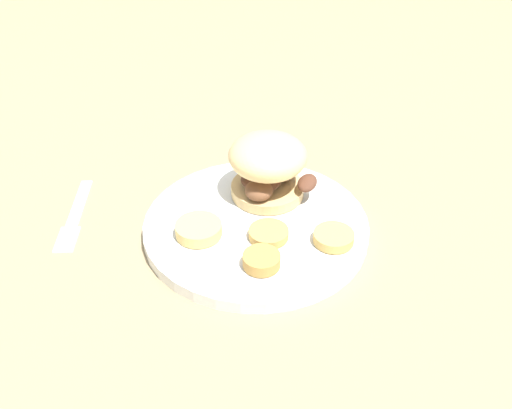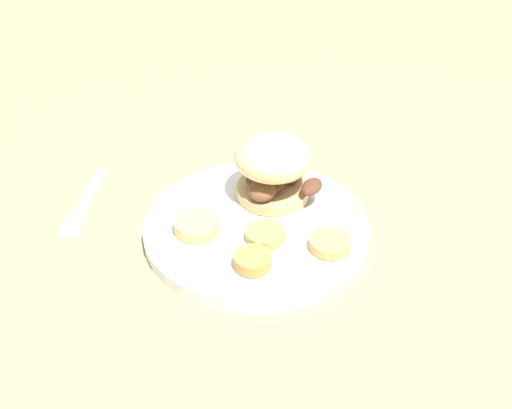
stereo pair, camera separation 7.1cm
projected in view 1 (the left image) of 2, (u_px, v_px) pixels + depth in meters
The scene contains 8 objects.
ground_plane at pixel (256, 232), 0.74m from camera, with size 4.00×4.00×0.00m, color #937F5B.
dinner_plate at pixel (256, 226), 0.73m from camera, with size 0.27×0.27×0.02m.
sandwich at pixel (268, 165), 0.75m from camera, with size 0.12×0.10×0.08m.
potato_round_0 at pixel (262, 260), 0.66m from camera, with size 0.04×0.04×0.01m, color #BC8942.
potato_round_1 at pixel (334, 237), 0.70m from camera, with size 0.05×0.05×0.01m, color tan.
potato_round_2 at pixel (269, 233), 0.70m from camera, with size 0.05×0.05×0.01m, color tan.
potato_round_3 at pixel (199, 229), 0.70m from camera, with size 0.06×0.06×0.01m, color #DBB766.
fork at pixel (75, 215), 0.76m from camera, with size 0.04×0.15×0.00m.
Camera 1 is at (0.07, -0.57, 0.47)m, focal length 42.00 mm.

